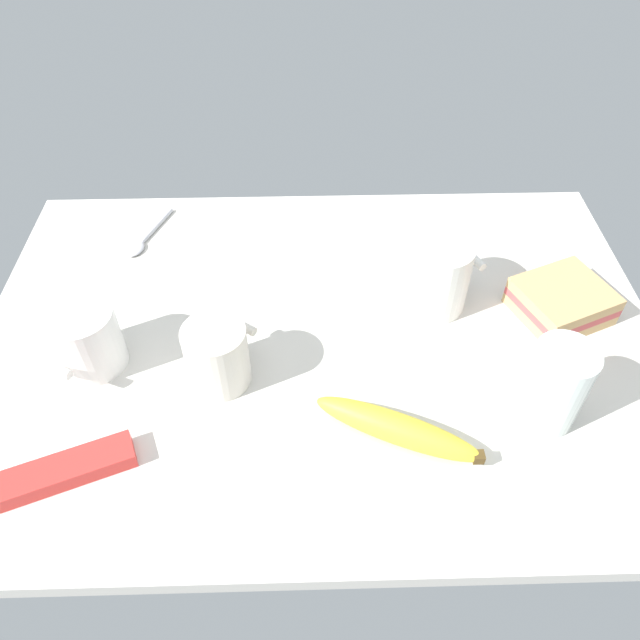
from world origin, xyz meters
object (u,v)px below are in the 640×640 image
(spoon, at_px, (144,240))
(snack_bar, at_px, (66,470))
(sandwich_main, at_px, (562,301))
(coffee_mug_spare, at_px, (436,274))
(coffee_mug_black, at_px, (86,339))
(coffee_mug_milky, at_px, (217,355))
(banana, at_px, (397,428))
(glass_of_milk, at_px, (553,389))

(spoon, xyz_separation_m, snack_bar, (-0.01, -0.40, 0.01))
(sandwich_main, bearing_deg, spoon, 164.09)
(coffee_mug_spare, height_order, sandwich_main, coffee_mug_spare)
(sandwich_main, bearing_deg, snack_bar, -158.98)
(coffee_mug_black, height_order, coffee_mug_milky, coffee_mug_black)
(spoon, bearing_deg, coffee_mug_spare, -18.86)
(sandwich_main, xyz_separation_m, banana, (-0.24, -0.19, -0.00))
(snack_bar, bearing_deg, coffee_mug_spare, 9.30)
(coffee_mug_milky, xyz_separation_m, snack_bar, (-0.15, -0.13, -0.03))
(coffee_mug_milky, height_order, snack_bar, coffee_mug_milky)
(coffee_mug_spare, relative_size, sandwich_main, 0.81)
(snack_bar, bearing_deg, glass_of_milk, -14.34)
(sandwich_main, distance_m, snack_bar, 0.65)
(coffee_mug_milky, distance_m, sandwich_main, 0.46)
(coffee_mug_spare, distance_m, sandwich_main, 0.18)
(sandwich_main, xyz_separation_m, glass_of_milk, (-0.07, -0.17, 0.03))
(coffee_mug_black, xyz_separation_m, sandwich_main, (0.61, 0.07, -0.02))
(coffee_mug_milky, distance_m, snack_bar, 0.21)
(glass_of_milk, height_order, banana, glass_of_milk)
(sandwich_main, bearing_deg, glass_of_milk, -112.22)
(coffee_mug_milky, bearing_deg, banana, -23.93)
(coffee_mug_black, relative_size, glass_of_milk, 0.98)
(coffee_mug_black, distance_m, coffee_mug_milky, 0.17)
(coffee_mug_spare, height_order, spoon, coffee_mug_spare)
(coffee_mug_milky, relative_size, sandwich_main, 0.67)
(coffee_mug_black, xyz_separation_m, coffee_mug_milky, (0.16, -0.03, -0.00))
(coffee_mug_spare, height_order, banana, coffee_mug_spare)
(coffee_mug_black, xyz_separation_m, snack_bar, (0.01, -0.16, -0.03))
(glass_of_milk, xyz_separation_m, snack_bar, (-0.54, -0.07, -0.04))
(coffee_mug_milky, relative_size, glass_of_milk, 0.87)
(coffee_mug_black, height_order, banana, coffee_mug_black)
(coffee_mug_milky, xyz_separation_m, sandwich_main, (0.45, 0.10, -0.02))
(coffee_mug_black, height_order, spoon, coffee_mug_black)
(coffee_mug_black, bearing_deg, banana, -18.21)
(banana, distance_m, spoon, 0.51)
(snack_bar, bearing_deg, banana, -15.25)
(glass_of_milk, bearing_deg, banana, -171.18)
(coffee_mug_black, relative_size, coffee_mug_spare, 0.93)
(glass_of_milk, bearing_deg, coffee_mug_black, 170.21)
(coffee_mug_milky, height_order, glass_of_milk, glass_of_milk)
(coffee_mug_black, xyz_separation_m, glass_of_milk, (0.55, -0.09, 0.00))
(banana, height_order, snack_bar, banana)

